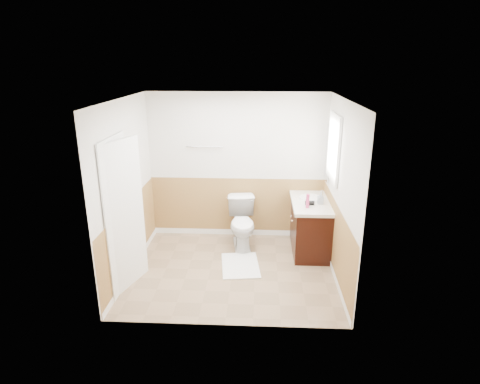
# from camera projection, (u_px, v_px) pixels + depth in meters

# --- Properties ---
(floor) EXTENTS (3.00, 3.00, 0.00)m
(floor) POSITION_uv_depth(u_px,v_px,m) (232.00, 270.00, 5.98)
(floor) COLOR #8C7051
(floor) RESTS_ON ground
(ceiling) EXTENTS (3.00, 3.00, 0.00)m
(ceiling) POSITION_uv_depth(u_px,v_px,m) (231.00, 99.00, 5.19)
(ceiling) COLOR white
(ceiling) RESTS_ON floor
(wall_back) EXTENTS (3.00, 0.00, 3.00)m
(wall_back) POSITION_uv_depth(u_px,v_px,m) (237.00, 167.00, 6.81)
(wall_back) COLOR silver
(wall_back) RESTS_ON floor
(wall_front) EXTENTS (3.00, 0.00, 3.00)m
(wall_front) POSITION_uv_depth(u_px,v_px,m) (224.00, 228.00, 4.35)
(wall_front) COLOR silver
(wall_front) RESTS_ON floor
(wall_left) EXTENTS (0.00, 3.00, 3.00)m
(wall_left) POSITION_uv_depth(u_px,v_px,m) (126.00, 189.00, 5.65)
(wall_left) COLOR silver
(wall_left) RESTS_ON floor
(wall_right) EXTENTS (0.00, 3.00, 3.00)m
(wall_right) POSITION_uv_depth(u_px,v_px,m) (341.00, 192.00, 5.51)
(wall_right) COLOR silver
(wall_right) RESTS_ON floor
(wainscot_back) EXTENTS (3.00, 0.00, 3.00)m
(wainscot_back) POSITION_uv_depth(u_px,v_px,m) (237.00, 208.00, 7.04)
(wainscot_back) COLOR #A27541
(wainscot_back) RESTS_ON floor
(wainscot_front) EXTENTS (3.00, 0.00, 3.00)m
(wainscot_front) POSITION_uv_depth(u_px,v_px,m) (225.00, 288.00, 4.60)
(wainscot_front) COLOR #A27541
(wainscot_front) RESTS_ON floor
(wainscot_left) EXTENTS (0.00, 2.60, 2.60)m
(wainscot_left) POSITION_uv_depth(u_px,v_px,m) (132.00, 237.00, 5.89)
(wainscot_left) COLOR #A27541
(wainscot_left) RESTS_ON floor
(wainscot_right) EXTENTS (0.00, 2.60, 2.60)m
(wainscot_right) POSITION_uv_depth(u_px,v_px,m) (336.00, 242.00, 5.75)
(wainscot_right) COLOR #A27541
(wainscot_right) RESTS_ON floor
(toilet) EXTENTS (0.54, 0.84, 0.81)m
(toilet) POSITION_uv_depth(u_px,v_px,m) (242.00, 224.00, 6.63)
(toilet) COLOR white
(toilet) RESTS_ON floor
(bath_mat) EXTENTS (0.64, 0.86, 0.02)m
(bath_mat) POSITION_uv_depth(u_px,v_px,m) (240.00, 265.00, 6.09)
(bath_mat) COLOR white
(bath_mat) RESTS_ON floor
(vanity_cabinet) EXTENTS (0.55, 1.10, 0.80)m
(vanity_cabinet) POSITION_uv_depth(u_px,v_px,m) (310.00, 227.00, 6.49)
(vanity_cabinet) COLOR black
(vanity_cabinet) RESTS_ON floor
(vanity_knob_left) EXTENTS (0.03, 0.03, 0.03)m
(vanity_knob_left) POSITION_uv_depth(u_px,v_px,m) (292.00, 221.00, 6.36)
(vanity_knob_left) COLOR silver
(vanity_knob_left) RESTS_ON vanity_cabinet
(vanity_knob_right) EXTENTS (0.03, 0.03, 0.03)m
(vanity_knob_right) POSITION_uv_depth(u_px,v_px,m) (291.00, 216.00, 6.55)
(vanity_knob_right) COLOR white
(vanity_knob_right) RESTS_ON vanity_cabinet
(countertop) EXTENTS (0.60, 1.15, 0.05)m
(countertop) POSITION_uv_depth(u_px,v_px,m) (311.00, 203.00, 6.36)
(countertop) COLOR silver
(countertop) RESTS_ON vanity_cabinet
(sink_basin) EXTENTS (0.36, 0.36, 0.02)m
(sink_basin) POSITION_uv_depth(u_px,v_px,m) (310.00, 198.00, 6.49)
(sink_basin) COLOR white
(sink_basin) RESTS_ON countertop
(faucet) EXTENTS (0.02, 0.02, 0.14)m
(faucet) POSITION_uv_depth(u_px,v_px,m) (322.00, 194.00, 6.46)
(faucet) COLOR #B6B6BD
(faucet) RESTS_ON countertop
(lotion_bottle) EXTENTS (0.05, 0.05, 0.22)m
(lotion_bottle) POSITION_uv_depth(u_px,v_px,m) (308.00, 201.00, 6.04)
(lotion_bottle) COLOR #C23269
(lotion_bottle) RESTS_ON countertop
(soap_dispenser) EXTENTS (0.09, 0.09, 0.18)m
(soap_dispenser) POSITION_uv_depth(u_px,v_px,m) (320.00, 198.00, 6.21)
(soap_dispenser) COLOR #8E98A0
(soap_dispenser) RESTS_ON countertop
(hair_dryer_body) EXTENTS (0.14, 0.07, 0.07)m
(hair_dryer_body) POSITION_uv_depth(u_px,v_px,m) (310.00, 203.00, 6.18)
(hair_dryer_body) COLOR black
(hair_dryer_body) RESTS_ON countertop
(hair_dryer_handle) EXTENTS (0.03, 0.03, 0.07)m
(hair_dryer_handle) POSITION_uv_depth(u_px,v_px,m) (307.00, 203.00, 6.28)
(hair_dryer_handle) COLOR black
(hair_dryer_handle) RESTS_ON countertop
(mirror_panel) EXTENTS (0.02, 0.35, 0.90)m
(mirror_panel) POSITION_uv_depth(u_px,v_px,m) (328.00, 153.00, 6.46)
(mirror_panel) COLOR silver
(mirror_panel) RESTS_ON wall_right
(window_frame) EXTENTS (0.04, 0.80, 1.00)m
(window_frame) POSITION_uv_depth(u_px,v_px,m) (334.00, 148.00, 5.91)
(window_frame) COLOR white
(window_frame) RESTS_ON wall_right
(window_glass) EXTENTS (0.01, 0.70, 0.90)m
(window_glass) POSITION_uv_depth(u_px,v_px,m) (335.00, 148.00, 5.91)
(window_glass) COLOR white
(window_glass) RESTS_ON wall_right
(door) EXTENTS (0.29, 0.78, 2.04)m
(door) POSITION_uv_depth(u_px,v_px,m) (124.00, 216.00, 5.29)
(door) COLOR white
(door) RESTS_ON wall_left
(door_frame) EXTENTS (0.02, 0.92, 2.10)m
(door_frame) POSITION_uv_depth(u_px,v_px,m) (119.00, 215.00, 5.30)
(door_frame) COLOR white
(door_frame) RESTS_ON wall_left
(door_knob) EXTENTS (0.06, 0.06, 0.06)m
(door_knob) POSITION_uv_depth(u_px,v_px,m) (137.00, 212.00, 5.63)
(door_knob) COLOR silver
(door_knob) RESTS_ON door
(towel_bar) EXTENTS (0.62, 0.02, 0.02)m
(towel_bar) POSITION_uv_depth(u_px,v_px,m) (204.00, 147.00, 6.68)
(towel_bar) COLOR silver
(towel_bar) RESTS_ON wall_back
(tp_holder_bar) EXTENTS (0.14, 0.02, 0.02)m
(tp_holder_bar) POSITION_uv_depth(u_px,v_px,m) (231.00, 199.00, 6.92)
(tp_holder_bar) COLOR silver
(tp_holder_bar) RESTS_ON wall_back
(tp_roll) EXTENTS (0.10, 0.11, 0.11)m
(tp_roll) POSITION_uv_depth(u_px,v_px,m) (231.00, 199.00, 6.92)
(tp_roll) COLOR white
(tp_roll) RESTS_ON tp_holder_bar
(tp_sheet) EXTENTS (0.10, 0.01, 0.16)m
(tp_sheet) POSITION_uv_depth(u_px,v_px,m) (231.00, 205.00, 6.96)
(tp_sheet) COLOR white
(tp_sheet) RESTS_ON tp_roll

